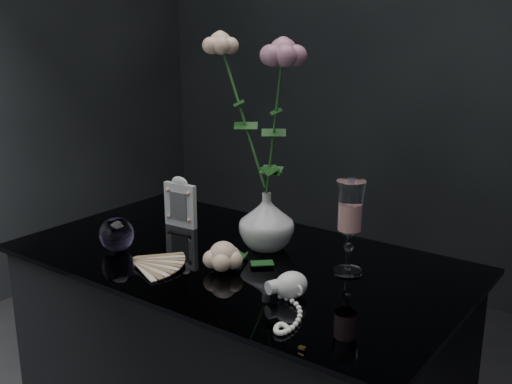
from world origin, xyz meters
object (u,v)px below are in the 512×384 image
Objects in this scene: pearl_jar at (291,284)px; loose_rose at (223,256)px; picture_frame at (180,202)px; vase at (267,221)px; paperweight at (117,234)px; wine_glass at (349,227)px.

loose_rose is at bearing -164.71° from pearl_jar.
picture_frame is 0.72× the size of loose_rose.
loose_rose is (-0.00, -0.16, -0.04)m from vase.
picture_frame reaches higher than paperweight.
loose_rose is at bearing 11.69° from paperweight.
paperweight is at bearing 179.09° from loose_rose.
vase is 0.67× the size of wine_glass.
pearl_jar is at bearing -44.68° from vase.
wine_glass is 2.49× the size of paperweight.
wine_glass is 1.07× the size of loose_rose.
paperweight is at bearing -93.15° from picture_frame.
vase reaches higher than loose_rose.
pearl_jar is (0.20, -0.03, -0.00)m from loose_rose.
picture_frame is 0.22m from paperweight.
picture_frame is 1.67× the size of paperweight.
wine_glass is 0.20m from pearl_jar.
wine_glass is at bearing -5.55° from picture_frame.
loose_rose is (0.28, -0.17, -0.04)m from picture_frame.
vase reaches higher than paperweight.
vase is 0.28m from pearl_jar.
picture_frame is (-0.51, 0.02, -0.03)m from wine_glass.
pearl_jar is (0.47, 0.03, -0.01)m from paperweight.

